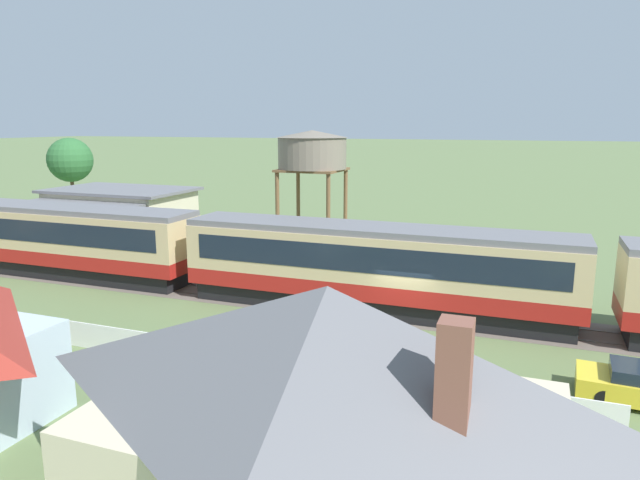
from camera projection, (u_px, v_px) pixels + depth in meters
ground_plane at (403, 325)px, 25.78m from camera, size 600.00×600.00×0.00m
passenger_train at (199, 249)px, 30.64m from camera, size 79.07×3.23×4.18m
railway_track at (176, 287)px, 31.66m from camera, size 124.82×3.60×0.04m
station_building at (122, 217)px, 42.11m from camera, size 10.17×7.78×4.26m
water_tower at (312, 152)px, 39.68m from camera, size 5.01×5.01×8.48m
cottage_grey_roof at (327, 416)px, 11.77m from camera, size 10.21×6.19×5.81m
yard_tree_0 at (70, 160)px, 56.67m from camera, size 4.38×4.38×7.56m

